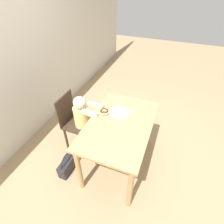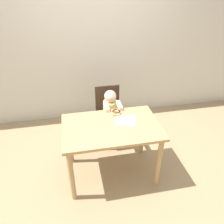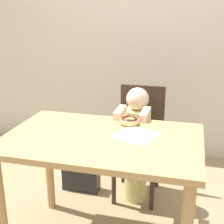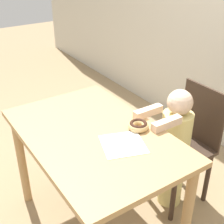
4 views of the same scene
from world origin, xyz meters
name	(u,v)px [view 2 (image 2 of 4)]	position (x,y,z in m)	size (l,w,h in m)	color
ground_plane	(111,172)	(0.00, 0.00, 0.00)	(12.00, 12.00, 0.00)	#997F5B
wall_back	(93,49)	(0.00, 1.55, 1.25)	(8.00, 0.05, 2.50)	beige
dining_table	(111,134)	(0.00, 0.00, 0.65)	(1.15, 0.74, 0.77)	tan
chair	(109,115)	(0.10, 0.70, 0.46)	(0.37, 0.41, 0.89)	#38281E
child_figure	(110,118)	(0.10, 0.58, 0.49)	(0.23, 0.40, 0.93)	#E0D17F
donut	(116,112)	(0.11, 0.25, 0.80)	(0.12, 0.12, 0.05)	#DBB270
napkin	(126,120)	(0.19, 0.08, 0.77)	(0.29, 0.29, 0.00)	white
handbag	(80,141)	(-0.37, 0.61, 0.11)	(0.31, 0.12, 0.32)	#232328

